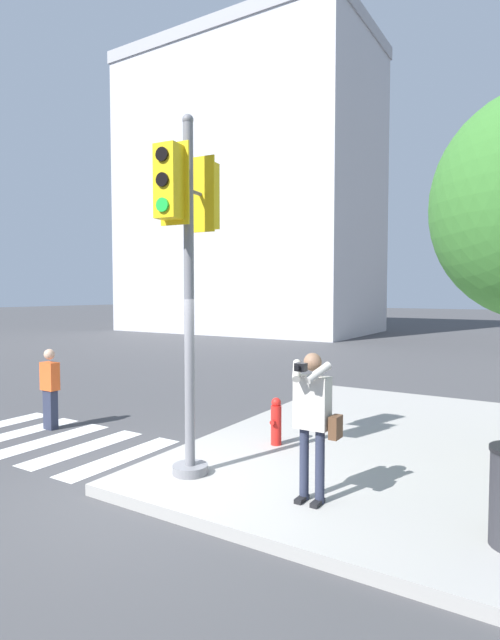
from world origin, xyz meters
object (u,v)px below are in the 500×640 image
at_px(person_photographer, 313,413).
at_px(pedestrian_distant, 50,387).
at_px(fire_hydrant, 276,421).
at_px(traffic_signal_pole, 189,250).

relative_size(person_photographer, pedestrian_distant, 1.14).
height_order(person_photographer, fire_hydrant, person_photographer).
bearing_deg(person_photographer, pedestrian_distant, 172.92).
xyz_separation_m(traffic_signal_pole, fire_hydrant, (0.36, 1.73, -2.61)).
relative_size(person_photographer, fire_hydrant, 2.29).
bearing_deg(traffic_signal_pole, pedestrian_distant, 169.25).
bearing_deg(traffic_signal_pole, person_photographer, 1.26).
distance_m(traffic_signal_pole, person_photographer, 2.64).
distance_m(traffic_signal_pole, pedestrian_distant, 4.67).
relative_size(traffic_signal_pole, pedestrian_distant, 3.11).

